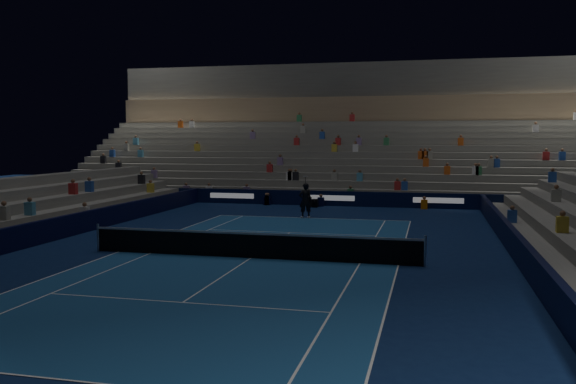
# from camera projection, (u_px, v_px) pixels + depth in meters

# --- Properties ---
(ground) EXTENTS (90.00, 90.00, 0.00)m
(ground) POSITION_uv_depth(u_px,v_px,m) (251.00, 258.00, 22.73)
(ground) COLOR #0B1C45
(ground) RESTS_ON ground
(court_surface) EXTENTS (10.97, 23.77, 0.01)m
(court_surface) POSITION_uv_depth(u_px,v_px,m) (251.00, 258.00, 22.72)
(court_surface) COLOR navy
(court_surface) RESTS_ON ground
(sponsor_barrier_far) EXTENTS (44.00, 0.25, 1.00)m
(sponsor_barrier_far) POSITION_uv_depth(u_px,v_px,m) (331.00, 198.00, 40.60)
(sponsor_barrier_far) COLOR black
(sponsor_barrier_far) RESTS_ON ground
(sponsor_barrier_east) EXTENTS (0.25, 37.00, 1.00)m
(sponsor_barrier_east) POSITION_uv_depth(u_px,v_px,m) (525.00, 257.00, 20.43)
(sponsor_barrier_east) COLOR black
(sponsor_barrier_east) RESTS_ON ground
(sponsor_barrier_west) EXTENTS (0.25, 37.00, 1.00)m
(sponsor_barrier_west) POSITION_uv_depth(u_px,v_px,m) (26.00, 236.00, 24.94)
(sponsor_barrier_west) COLOR black
(sponsor_barrier_west) RESTS_ON ground
(grandstand_main) EXTENTS (44.00, 15.20, 11.20)m
(grandstand_main) POSITION_uv_depth(u_px,v_px,m) (350.00, 153.00, 49.46)
(grandstand_main) COLOR slate
(grandstand_main) RESTS_ON ground
(tennis_net) EXTENTS (12.90, 0.10, 1.10)m
(tennis_net) POSITION_uv_depth(u_px,v_px,m) (251.00, 245.00, 22.68)
(tennis_net) COLOR #B2B2B7
(tennis_net) RESTS_ON ground
(tennis_player) EXTENTS (0.84, 0.68, 2.00)m
(tennis_player) POSITION_uv_depth(u_px,v_px,m) (305.00, 201.00, 34.27)
(tennis_player) COLOR black
(tennis_player) RESTS_ON ground
(broadcast_camera) EXTENTS (0.42, 0.85, 0.53)m
(broadcast_camera) POSITION_uv_depth(u_px,v_px,m) (315.00, 203.00, 39.79)
(broadcast_camera) COLOR black
(broadcast_camera) RESTS_ON ground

